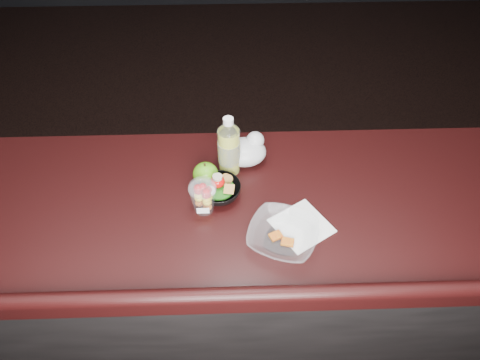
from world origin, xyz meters
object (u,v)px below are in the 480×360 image
object	(u,v)px
lemonade_bottle	(229,150)
fruit_cup	(203,196)
snack_bowl	(219,189)
takeout_bowl	(283,235)
green_apple	(206,174)

from	to	relation	value
lemonade_bottle	fruit_cup	size ratio (longest dim) A/B	1.81
snack_bowl	takeout_bowl	bearing A→B (deg)	-44.55
takeout_bowl	snack_bowl	bearing A→B (deg)	135.45
lemonade_bottle	fruit_cup	distance (m)	0.20
fruit_cup	takeout_bowl	xyz separation A→B (m)	(0.25, -0.13, -0.04)
takeout_bowl	fruit_cup	bearing A→B (deg)	151.29
lemonade_bottle	fruit_cup	xyz separation A→B (m)	(-0.09, -0.18, -0.03)
lemonade_bottle	fruit_cup	bearing A→B (deg)	-115.81
snack_bowl	takeout_bowl	size ratio (longest dim) A/B	0.61
lemonade_bottle	green_apple	xyz separation A→B (m)	(-0.08, -0.06, -0.06)
fruit_cup	snack_bowl	world-z (taller)	fruit_cup
lemonade_bottle	snack_bowl	distance (m)	0.14
fruit_cup	green_apple	size ratio (longest dim) A/B	1.41
snack_bowl	takeout_bowl	xyz separation A→B (m)	(0.20, -0.19, -0.00)
green_apple	lemonade_bottle	bearing A→B (deg)	35.22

